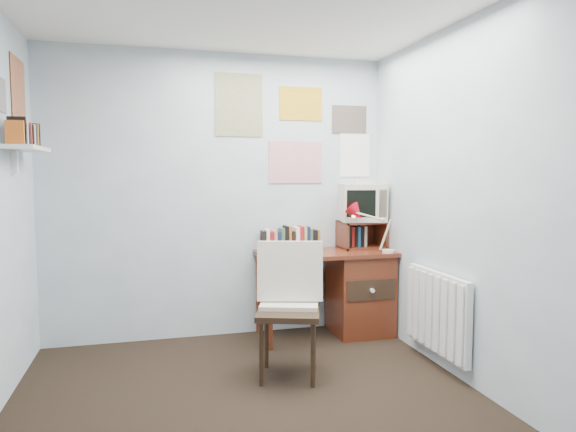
# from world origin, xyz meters

# --- Properties ---
(ground) EXTENTS (3.50, 3.50, 0.00)m
(ground) POSITION_xyz_m (0.00, 0.00, 0.00)
(ground) COLOR black
(ground) RESTS_ON ground
(back_wall) EXTENTS (3.00, 0.02, 2.50)m
(back_wall) POSITION_xyz_m (0.00, 1.75, 1.25)
(back_wall) COLOR silver
(back_wall) RESTS_ON ground
(right_wall) EXTENTS (0.02, 3.50, 2.50)m
(right_wall) POSITION_xyz_m (1.50, 0.00, 1.25)
(right_wall) COLOR silver
(right_wall) RESTS_ON ground
(desk) EXTENTS (1.20, 0.55, 0.76)m
(desk) POSITION_xyz_m (1.17, 1.48, 0.41)
(desk) COLOR maroon
(desk) RESTS_ON ground
(desk_chair) EXTENTS (0.60, 0.58, 0.93)m
(desk_chair) POSITION_xyz_m (0.34, 0.65, 0.47)
(desk_chair) COLOR black
(desk_chair) RESTS_ON ground
(desk_lamp) EXTENTS (0.31, 0.28, 0.38)m
(desk_lamp) POSITION_xyz_m (1.40, 1.26, 0.95)
(desk_lamp) COLOR #B30B1C
(desk_lamp) RESTS_ON desk
(tv_riser) EXTENTS (0.40, 0.30, 0.25)m
(tv_riser) POSITION_xyz_m (1.29, 1.59, 0.89)
(tv_riser) COLOR maroon
(tv_riser) RESTS_ON desk
(crt_tv) EXTENTS (0.46, 0.43, 0.38)m
(crt_tv) POSITION_xyz_m (1.30, 1.61, 1.20)
(crt_tv) COLOR beige
(crt_tv) RESTS_ON tv_riser
(book_row) EXTENTS (0.60, 0.14, 0.22)m
(book_row) POSITION_xyz_m (0.66, 1.66, 0.87)
(book_row) COLOR maroon
(book_row) RESTS_ON desk
(radiator) EXTENTS (0.09, 0.80, 0.60)m
(radiator) POSITION_xyz_m (1.46, 0.55, 0.42)
(radiator) COLOR white
(radiator) RESTS_ON right_wall
(wall_shelf) EXTENTS (0.20, 0.62, 0.24)m
(wall_shelf) POSITION_xyz_m (-1.40, 1.10, 1.62)
(wall_shelf) COLOR white
(wall_shelf) RESTS_ON left_wall
(posters_back) EXTENTS (1.20, 0.01, 0.90)m
(posters_back) POSITION_xyz_m (0.70, 1.74, 1.85)
(posters_back) COLOR white
(posters_back) RESTS_ON back_wall
(posters_left) EXTENTS (0.01, 0.70, 0.60)m
(posters_left) POSITION_xyz_m (-1.49, 1.10, 2.00)
(posters_left) COLOR white
(posters_left) RESTS_ON left_wall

